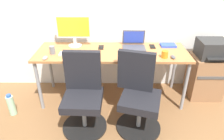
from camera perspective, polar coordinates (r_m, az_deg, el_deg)
The scene contains 19 objects.
ground_plane at distance 3.11m, azimuth 0.01°, elevation -7.47°, with size 5.28×5.28×0.00m, color brown.
back_wall at distance 2.96m, azimuth 0.09°, elevation 18.32°, with size 4.40×0.04×2.60m, color white.
desk at distance 2.76m, azimuth 0.01°, elevation 4.16°, with size 2.02×0.65×0.75m.
office_chair_left at distance 2.42m, azimuth -8.06°, elevation -7.25°, with size 0.54×0.54×0.94m.
office_chair_right at distance 2.41m, azimuth 7.39°, elevation -7.38°, with size 0.54×0.54×0.94m.
side_cabinet at distance 3.28m, azimuth 24.66°, elevation -1.65°, with size 0.45×0.41×0.64m.
printer at distance 3.11m, azimuth 26.28°, elevation 5.34°, with size 0.38×0.40×0.24m.
water_bottle_on_floor at distance 3.01m, azimuth -26.38°, elevation -8.78°, with size 0.09×0.09×0.31m.
desktop_monitor at distance 2.87m, azimuth -10.70°, elevation 11.31°, with size 0.48×0.18×0.43m.
open_laptop at distance 2.85m, azimuth 6.13°, elevation 7.39°, with size 0.31×0.27×0.23m.
keyboard_by_monitor at distance 2.68m, azimuth -11.02°, elevation 4.48°, with size 0.34×0.12×0.02m, color #B7B7B7.
keyboard_by_laptop at distance 2.52m, azimuth 6.94°, elevation 3.27°, with size 0.34×0.12×0.02m, color #B7B7B7.
mouse_by_monitor at distance 2.63m, azimuth 16.74°, elevation 3.52°, with size 0.06×0.10×0.03m, color #515156.
mouse_by_laptop at distance 2.63m, azimuth -18.24°, elevation 3.27°, with size 0.06×0.10×0.03m, color #B7B7B7.
coffee_mug at distance 2.61m, azimuth 14.56°, elevation 4.29°, with size 0.08×0.08×0.09m, color orange.
pen_cup at distance 2.74m, azimuth -16.38°, elevation 5.39°, with size 0.07×0.07×0.10m, color slate.
phone_near_monitor at distance 2.93m, azimuth 11.24°, elevation 6.48°, with size 0.07×0.14×0.01m, color black.
phone_near_laptop at distance 2.85m, azimuth -3.09°, elevation 6.36°, with size 0.07×0.14×0.01m, color black.
notebook at distance 3.00m, azimuth 15.43°, elevation 6.73°, with size 0.21×0.15×0.03m, color blue.
Camera 1 is at (0.02, -2.51, 1.82)m, focal length 32.64 mm.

